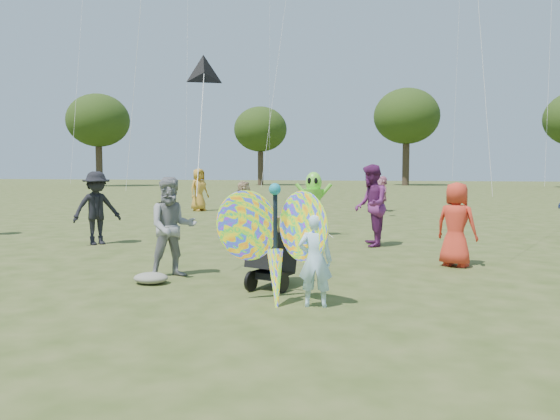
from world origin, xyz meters
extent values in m
plane|color=#51592B|center=(0.00, 0.00, 0.00)|extent=(160.00, 160.00, 0.00)
imported|color=#B4E1FF|center=(0.78, -0.71, 0.62)|extent=(0.48, 0.34, 1.23)
imported|color=gray|center=(-1.87, 0.72, 0.84)|extent=(1.03, 0.97, 1.68)
ellipsoid|color=gray|center=(-1.99, 0.14, 0.09)|extent=(0.55, 0.45, 0.18)
imported|color=red|center=(2.85, 2.83, 0.79)|extent=(0.91, 0.80, 1.57)
imported|color=black|center=(-5.28, 4.00, 0.88)|extent=(1.23, 1.29, 1.76)
imported|color=tan|center=(-2.90, 8.32, 0.72)|extent=(0.87, 1.41, 1.45)
imported|color=#672260|center=(1.14, 5.17, 0.96)|extent=(0.83, 1.01, 1.92)
imported|color=#C18A2D|center=(-6.77, 14.49, 0.92)|extent=(0.97, 1.07, 1.84)
imported|color=#C06E8E|center=(0.96, 16.25, 0.76)|extent=(0.87, 1.48, 1.52)
cube|color=black|center=(-0.05, 0.33, 0.55)|extent=(0.71, 0.96, 0.71)
cube|color=black|center=(-0.05, 0.33, 0.22)|extent=(0.61, 0.78, 0.10)
ellipsoid|color=black|center=(-0.05, 0.58, 0.88)|extent=(0.51, 0.45, 0.33)
cylinder|color=black|center=(-0.29, -0.02, 0.15)|extent=(0.14, 0.30, 0.30)
cylinder|color=black|center=(0.19, -0.02, 0.15)|extent=(0.14, 0.30, 0.30)
cylinder|color=black|center=(-0.05, 0.78, 0.11)|extent=(0.12, 0.22, 0.22)
cylinder|color=black|center=(-0.05, -0.15, 0.98)|extent=(0.43, 0.17, 0.03)
cube|color=olive|center=(-0.05, 0.28, 0.96)|extent=(0.41, 0.37, 0.26)
ellipsoid|color=#F6265B|center=(-0.16, -0.64, 1.04)|extent=(0.98, 0.71, 1.24)
ellipsoid|color=#F6265B|center=(0.60, -0.64, 1.04)|extent=(0.98, 0.71, 1.24)
cylinder|color=black|center=(0.22, -0.62, 0.99)|extent=(0.06, 0.06, 1.00)
cone|color=#F6265B|center=(0.27, -0.79, 0.30)|extent=(0.36, 0.49, 0.93)
sphere|color=teal|center=(0.22, -0.64, 1.54)|extent=(0.16, 0.16, 0.16)
cone|color=black|center=(-2.10, 2.89, 3.76)|extent=(0.89, 0.62, 0.81)
cylinder|color=silver|center=(-1.78, 1.85, 2.55)|extent=(0.64, 2.09, 2.41)
cone|color=#6CE535|center=(-0.50, 6.88, 0.80)|extent=(0.56, 0.56, 0.95)
ellipsoid|color=#6CE535|center=(-0.50, 6.88, 1.45)|extent=(0.44, 0.39, 0.57)
ellipsoid|color=black|center=(-0.59, 6.70, 1.50)|extent=(0.10, 0.05, 0.17)
ellipsoid|color=black|center=(-0.41, 6.70, 1.50)|extent=(0.10, 0.05, 0.17)
cylinder|color=#6CE535|center=(-0.80, 6.88, 1.20)|extent=(0.43, 0.10, 0.49)
cylinder|color=#6CE535|center=(-0.20, 6.88, 1.20)|extent=(0.43, 0.10, 0.49)
cylinder|color=silver|center=(-0.20, 6.68, 0.20)|extent=(0.61, 0.41, 0.41)
cylinder|color=silver|center=(-1.77, 8.38, 5.54)|extent=(0.48, 2.77, 8.48)
cylinder|color=#3A2D21|center=(-30.00, 45.00, 2.10)|extent=(0.70, 0.70, 4.20)
ellipsoid|color=#2B4214|center=(-30.00, 45.00, 7.00)|extent=(6.60, 6.60, 5.61)
cylinder|color=#3A2D21|center=(-14.00, 52.00, 1.89)|extent=(0.63, 0.63, 3.78)
ellipsoid|color=#2B4214|center=(-14.00, 52.00, 6.30)|extent=(5.94, 5.94, 5.05)
cylinder|color=#3A2D21|center=(2.00, 55.00, 2.31)|extent=(0.77, 0.77, 4.62)
ellipsoid|color=#2B4214|center=(2.00, 55.00, 7.70)|extent=(7.26, 7.26, 6.17)
camera|label=1|loc=(1.90, -7.71, 1.81)|focal=35.00mm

